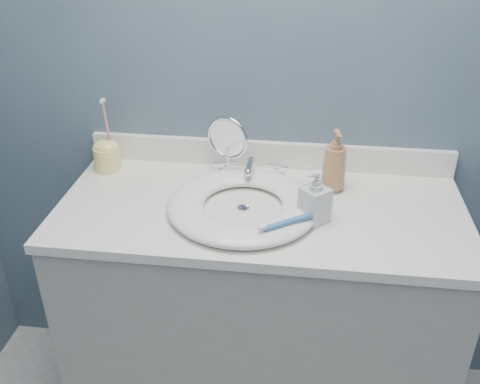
% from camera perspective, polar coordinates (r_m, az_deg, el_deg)
% --- Properties ---
extents(back_wall, '(2.20, 0.02, 2.40)m').
position_cam_1_polar(back_wall, '(1.72, 3.33, 12.46)').
color(back_wall, '#47586B').
rests_on(back_wall, ground).
extents(vanity_cabinet, '(1.20, 0.55, 0.85)m').
position_cam_1_polar(vanity_cabinet, '(1.88, 1.97, -13.42)').
color(vanity_cabinet, '#AFA9A0').
rests_on(vanity_cabinet, ground).
extents(countertop, '(1.22, 0.57, 0.03)m').
position_cam_1_polar(countertop, '(1.61, 2.24, -1.93)').
color(countertop, white).
rests_on(countertop, vanity_cabinet).
extents(backsplash, '(1.22, 0.02, 0.09)m').
position_cam_1_polar(backsplash, '(1.81, 3.05, 4.03)').
color(backsplash, white).
rests_on(backsplash, countertop).
extents(basin, '(0.45, 0.45, 0.04)m').
position_cam_1_polar(basin, '(1.57, 0.34, -1.32)').
color(basin, white).
rests_on(basin, countertop).
extents(drain, '(0.04, 0.04, 0.01)m').
position_cam_1_polar(drain, '(1.58, 0.34, -1.79)').
color(drain, silver).
rests_on(drain, countertop).
extents(faucet, '(0.25, 0.13, 0.07)m').
position_cam_1_polar(faucet, '(1.74, 1.14, 2.25)').
color(faucet, silver).
rests_on(faucet, countertop).
extents(makeup_mirror, '(0.14, 0.08, 0.21)m').
position_cam_1_polar(makeup_mirror, '(1.71, -1.31, 5.02)').
color(makeup_mirror, silver).
rests_on(makeup_mirror, countertop).
extents(soap_bottle_amber, '(0.09, 0.09, 0.20)m').
position_cam_1_polar(soap_bottle_amber, '(1.67, 10.07, 3.28)').
color(soap_bottle_amber, '#AD764E').
rests_on(soap_bottle_amber, countertop).
extents(soap_bottle_clear, '(0.10, 0.10, 0.16)m').
position_cam_1_polar(soap_bottle_clear, '(1.51, 8.03, -0.50)').
color(soap_bottle_clear, silver).
rests_on(soap_bottle_clear, countertop).
extents(toothbrush_holder, '(0.09, 0.09, 0.25)m').
position_cam_1_polar(toothbrush_holder, '(1.84, -14.03, 3.96)').
color(toothbrush_holder, '#FFE57F').
rests_on(toothbrush_holder, countertop).
extents(toothbrush_lying, '(0.15, 0.11, 0.02)m').
position_cam_1_polar(toothbrush_lying, '(1.45, 5.05, -3.26)').
color(toothbrush_lying, '#3171B1').
rests_on(toothbrush_lying, basin).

